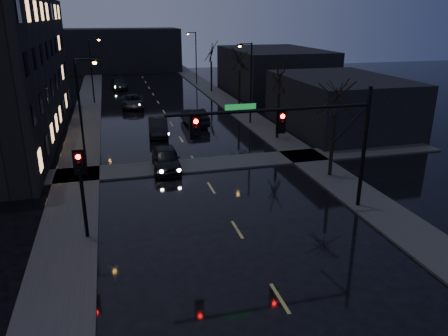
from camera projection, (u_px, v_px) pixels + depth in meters
ground at (301, 332)px, 15.39m from camera, size 160.00×160.00×0.00m
sidewalk_left at (86, 122)px, 45.28m from camera, size 3.00×140.00×0.12m
sidewalk_right at (242, 113)px, 49.33m from camera, size 3.00×140.00×0.12m
sidewalk_cross at (197, 165)px, 32.25m from camera, size 40.00×3.00×0.12m
commercial_right_near at (340, 103)px, 41.97m from camera, size 10.00×14.00×5.00m
commercial_right_far at (273, 70)px, 62.23m from camera, size 12.00×18.00×6.00m
far_block at (121, 50)px, 84.50m from camera, size 22.00×10.00×8.00m
signal_mast at (303, 130)px, 22.89m from camera, size 11.11×0.41×7.00m
signal_pole_left at (81, 182)px, 20.81m from camera, size 0.35×0.41×4.53m
tree_near at (337, 86)px, 28.09m from camera, size 3.52×3.52×8.08m
tree_mid_a at (280, 73)px, 37.35m from camera, size 3.30×3.30×7.58m
tree_mid_b at (240, 52)px, 48.04m from camera, size 3.74×3.74×8.59m
tree_far at (211, 48)px, 60.99m from camera, size 3.43×3.43×7.88m
streetlight_l_near at (83, 109)px, 28.42m from camera, size 1.53×0.28×8.00m
streetlight_l_far at (93, 65)px, 53.05m from camera, size 1.53×0.28×8.00m
streetlight_r_mid at (249, 77)px, 42.98m from camera, size 1.53×0.28×8.00m
streetlight_r_far at (195, 53)px, 68.52m from camera, size 1.53×0.28×8.00m
oncoming_car_a at (166, 159)px, 31.23m from camera, size 2.17×4.87×1.63m
oncoming_car_b at (158, 127)px, 40.11m from camera, size 2.10×5.01×1.61m
oncoming_car_c at (133, 101)px, 52.13m from camera, size 2.92×5.64×1.52m
oncoming_car_d at (119, 84)px, 65.12m from camera, size 2.59×5.43×1.53m
lead_car at (195, 117)px, 43.89m from camera, size 2.14×5.20×1.68m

